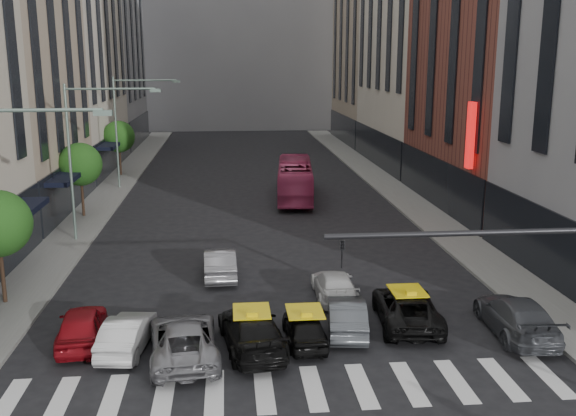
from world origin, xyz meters
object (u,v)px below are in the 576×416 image
object	(u,v)px
streetlamp_far	(127,117)
car_red	(82,326)
streetlamp_mid	(86,141)
taxi_center	(305,327)
taxi_left	(252,330)
bus	(295,180)
car_white_front	(127,333)

from	to	relation	value
streetlamp_far	car_red	distance (m)	30.85
streetlamp_mid	taxi_center	bearing A→B (deg)	-54.43
taxi_left	taxi_center	distance (m)	2.03
car_red	taxi_center	size ratio (longest dim) A/B	1.15
streetlamp_mid	bus	world-z (taller)	streetlamp_mid
car_white_front	taxi_center	size ratio (longest dim) A/B	1.09
taxi_left	car_red	bearing A→B (deg)	-17.68
bus	taxi_center	bearing A→B (deg)	90.37
taxi_center	car_red	bearing A→B (deg)	-5.95
car_red	bus	size ratio (longest dim) A/B	0.39
streetlamp_far	bus	bearing A→B (deg)	-21.83
bus	car_white_front	bearing A→B (deg)	76.50
streetlamp_mid	streetlamp_far	bearing A→B (deg)	90.00
car_white_front	bus	bearing A→B (deg)	-102.36
streetlamp_mid	taxi_center	world-z (taller)	streetlamp_mid
streetlamp_far	car_white_front	xyz separation A→B (m)	(4.22, -31.04, -5.25)
car_red	taxi_center	world-z (taller)	car_red
taxi_center	bus	size ratio (longest dim) A/B	0.34
streetlamp_mid	car_white_front	xyz separation A→B (m)	(4.22, -15.04, -5.25)
streetlamp_far	car_red	size ratio (longest dim) A/B	2.16
car_white_front	bus	distance (m)	27.29
streetlamp_far	taxi_left	world-z (taller)	streetlamp_far
bus	streetlamp_mid	bearing A→B (deg)	44.83
taxi_center	streetlamp_far	bearing A→B (deg)	-71.58
car_white_front	taxi_center	bearing A→B (deg)	-173.48
taxi_center	bus	distance (m)	25.93
car_white_front	taxi_left	distance (m)	4.57
taxi_left	streetlamp_far	bearing A→B (deg)	-82.33
car_white_front	taxi_left	world-z (taller)	taxi_left
taxi_left	bus	distance (m)	26.50
car_white_front	bus	xyz separation A→B (m)	(8.94, 25.77, 0.84)
car_red	car_white_front	distance (m)	1.92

